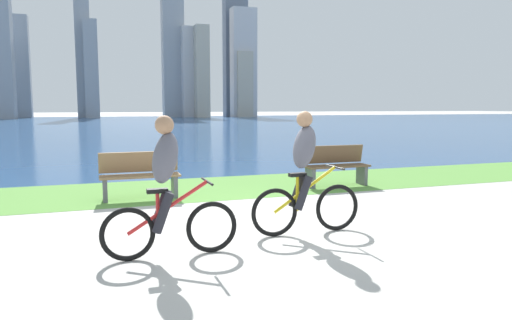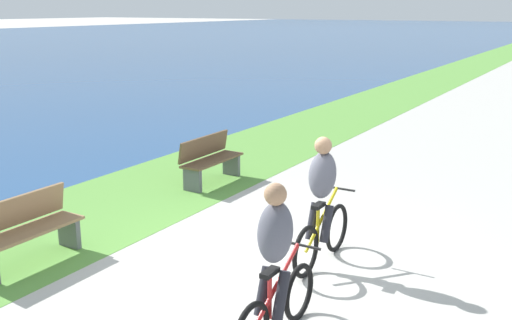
% 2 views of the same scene
% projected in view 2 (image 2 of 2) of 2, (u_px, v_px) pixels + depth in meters
% --- Properties ---
extents(ground_plane, '(300.00, 300.00, 0.00)m').
position_uv_depth(ground_plane, '(264.00, 260.00, 7.96)').
color(ground_plane, '#B2AFA8').
extents(grass_strip_bayside, '(120.00, 2.93, 0.01)m').
position_uv_depth(grass_strip_bayside, '(84.00, 216.00, 9.62)').
color(grass_strip_bayside, '#59933D').
rests_on(grass_strip_bayside, ground).
extents(cyclist_lead, '(1.63, 0.52, 1.71)m').
position_uv_depth(cyclist_lead, '(322.00, 203.00, 7.64)').
color(cyclist_lead, black).
rests_on(cyclist_lead, ground).
extents(cyclist_trailing, '(1.62, 0.52, 1.67)m').
position_uv_depth(cyclist_trailing, '(275.00, 265.00, 5.81)').
color(cyclist_trailing, black).
rests_on(cyclist_trailing, ground).
extents(bench_near_path, '(1.50, 0.47, 0.90)m').
position_uv_depth(bench_near_path, '(26.00, 230.00, 7.78)').
color(bench_near_path, olive).
rests_on(bench_near_path, ground).
extents(bench_far_along_path, '(1.50, 0.47, 0.90)m').
position_uv_depth(bench_far_along_path, '(210.00, 160.00, 11.39)').
color(bench_far_along_path, brown).
rests_on(bench_far_along_path, ground).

